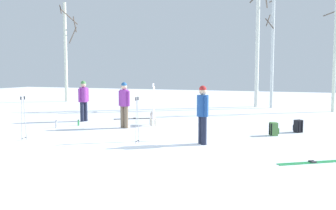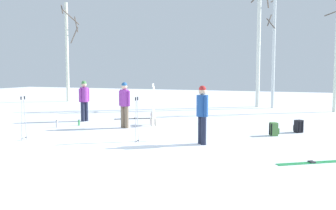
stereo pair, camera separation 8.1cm
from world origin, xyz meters
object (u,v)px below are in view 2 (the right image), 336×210
object	(u,v)px
ski_pair_planted_0	(153,112)
water_bottle_0	(57,124)
ski_poles_0	(137,119)
birch_tree_1	(259,36)
person_1	(125,102)
birch_tree_0	(68,50)
birch_tree_2	(274,44)
person_0	(202,111)
ski_pair_lying_1	(313,163)
birch_tree_3	(336,54)
dog	(153,116)
water_bottle_1	(79,123)
ski_poles_1	(23,117)
backpack_0	(274,129)
ski_pair_lying_0	(134,119)
backpack_1	(298,126)
person_2	(84,98)

from	to	relation	value
ski_pair_planted_0	water_bottle_0	world-z (taller)	ski_pair_planted_0
ski_poles_0	birch_tree_1	bearing A→B (deg)	82.99
ski_pair_planted_0	person_1	bearing A→B (deg)	136.04
birch_tree_0	birch_tree_2	size ratio (longest dim) A/B	0.95
person_1	water_bottle_0	size ratio (longest dim) A/B	6.18
birch_tree_1	birch_tree_2	size ratio (longest dim) A/B	1.11
person_0	birch_tree_2	size ratio (longest dim) A/B	0.24
ski_pair_lying_1	birch_tree_3	world-z (taller)	birch_tree_3
person_0	ski_pair_lying_1	xyz separation A→B (m)	(3.07, -1.21, -0.97)
dog	birch_tree_3	distance (m)	10.79
water_bottle_1	birch_tree_2	distance (m)	12.31
ski_poles_1	birch_tree_2	world-z (taller)	birch_tree_2
ski_pair_lying_1	backpack_0	size ratio (longest dim) A/B	3.69
ski_pair_planted_0	birch_tree_1	world-z (taller)	birch_tree_1
ski_pair_lying_0	person_1	bearing A→B (deg)	-70.88
backpack_0	water_bottle_0	size ratio (longest dim) A/B	1.58
ski_poles_1	backpack_1	xyz separation A→B (m)	(7.82, 4.66, -0.51)
backpack_1	water_bottle_1	world-z (taller)	backpack_1
dog	birch_tree_1	distance (m)	10.35
ski_pair_lying_1	ski_poles_0	xyz separation A→B (m)	(-4.90, 0.64, 0.72)
ski_poles_1	water_bottle_0	xyz separation A→B (m)	(-0.70, 2.46, -0.60)
ski_pair_lying_0	water_bottle_0	size ratio (longest dim) A/B	5.62
ski_pair_lying_1	birch_tree_1	size ratio (longest dim) A/B	0.21
person_2	backpack_1	size ratio (longest dim) A/B	3.90
person_1	birch_tree_1	distance (m)	11.25
person_2	ski_poles_1	size ratio (longest dim) A/B	1.26
backpack_1	birch_tree_2	bearing A→B (deg)	102.20
person_0	birch_tree_0	world-z (taller)	birch_tree_0
dog	ski_poles_0	bearing A→B (deg)	-73.57
person_2	birch_tree_3	distance (m)	12.91
ski_pair_lying_0	ski_poles_0	world-z (taller)	ski_poles_0
ski_poles_0	birch_tree_1	distance (m)	13.34
ski_poles_1	birch_tree_2	size ratio (longest dim) A/B	0.19
person_2	ski_pair_lying_1	distance (m)	10.13
backpack_1	birch_tree_1	bearing A→B (deg)	107.13
ski_pair_planted_0	birch_tree_2	size ratio (longest dim) A/B	0.25
birch_tree_1	ski_pair_lying_1	bearing A→B (deg)	-76.08
ski_poles_0	birch_tree_0	distance (m)	16.64
birch_tree_1	birch_tree_3	distance (m)	4.48
backpack_0	backpack_1	size ratio (longest dim) A/B	1.00
ski_pair_planted_0	water_bottle_0	bearing A→B (deg)	166.43
ski_poles_0	birch_tree_2	world-z (taller)	birch_tree_2
person_1	ski_poles_1	size ratio (longest dim) A/B	1.26
birch_tree_1	birch_tree_3	world-z (taller)	birch_tree_1
water_bottle_0	birch_tree_0	distance (m)	12.95
water_bottle_1	person_2	bearing A→B (deg)	114.42
ski_pair_lying_0	ski_pair_lying_1	bearing A→B (deg)	-37.01
person_2	birch_tree_0	world-z (taller)	birch_tree_0
ski_poles_0	water_bottle_1	bearing A→B (deg)	147.06
ski_pair_lying_1	water_bottle_1	size ratio (longest dim) A/B	7.03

